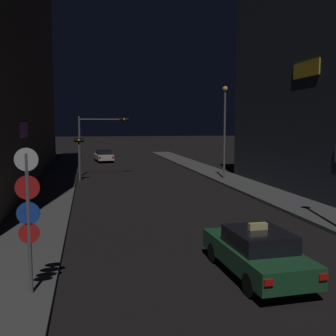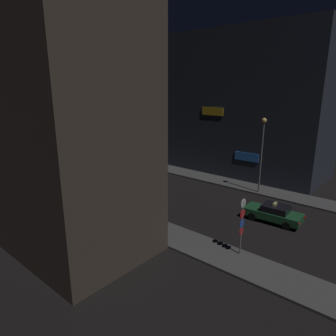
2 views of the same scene
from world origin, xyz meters
name	(u,v)px [view 2 (image 2 of 2)]	position (x,y,z in m)	size (l,w,h in m)	color
sidewalk_left	(56,188)	(-6.76, 28.84, 0.08)	(2.80, 61.67, 0.17)	#4C4C4C
sidewalk_right	(146,164)	(6.76, 28.84, 0.08)	(2.80, 61.67, 0.17)	#4C4C4C
building_facade_right	(233,104)	(12.99, 19.28, 8.35)	(9.73, 22.95, 16.70)	#282D38
taxi	(273,213)	(0.42, 8.38, 0.74)	(1.99, 4.52, 1.62)	#1E512D
far_car	(21,153)	(-2.59, 46.08, 0.73)	(2.27, 4.62, 1.42)	silver
traffic_light_overhead	(60,145)	(-3.45, 32.95, 3.76)	(4.33, 0.41, 5.17)	slate
traffic_light_left_kerb	(62,161)	(-5.11, 30.11, 2.52)	(0.80, 0.42, 3.50)	slate
sign_pole_left	(242,222)	(-5.93, 8.00, 2.35)	(0.61, 0.10, 3.75)	slate
street_lamp_near_block	(262,143)	(5.84, 12.06, 5.17)	(0.50, 0.50, 7.43)	slate
street_lamp_far_block	(148,132)	(6.24, 27.90, 4.70)	(0.42, 0.42, 7.31)	slate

